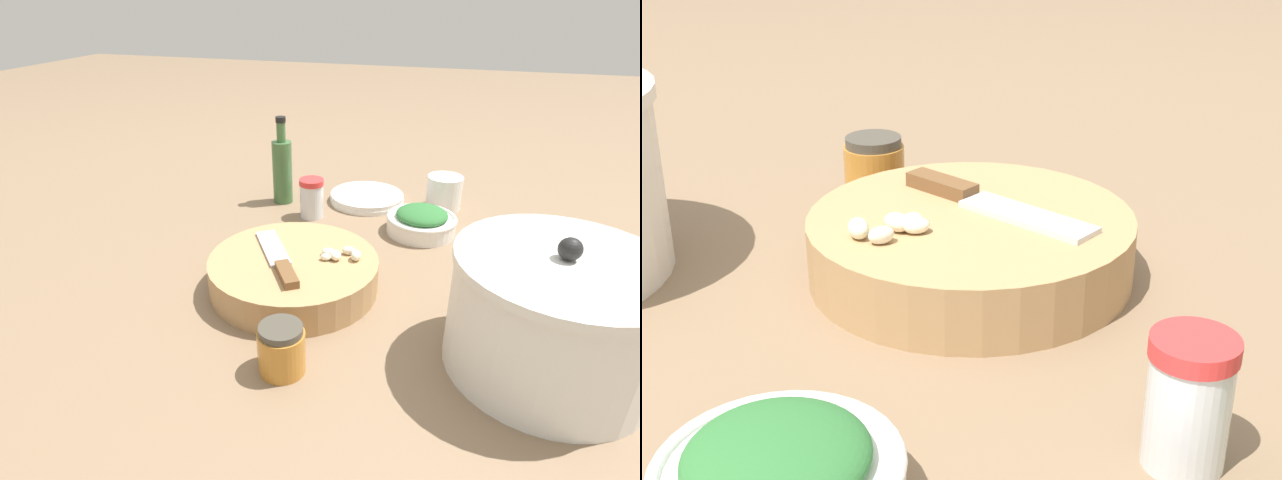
% 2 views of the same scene
% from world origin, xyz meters
% --- Properties ---
extents(ground_plane, '(5.00, 5.00, 0.00)m').
position_xyz_m(ground_plane, '(0.00, 0.00, 0.00)').
color(ground_plane, '#7F664C').
extents(cutting_board, '(0.28, 0.28, 0.05)m').
position_xyz_m(cutting_board, '(0.09, -0.05, 0.03)').
color(cutting_board, tan).
rests_on(cutting_board, ground_plane).
extents(chef_knife, '(0.18, 0.13, 0.01)m').
position_xyz_m(chef_knife, '(0.11, -0.07, 0.06)').
color(chef_knife, brown).
rests_on(chef_knife, cutting_board).
extents(garlic_cloves, '(0.05, 0.07, 0.02)m').
position_xyz_m(garlic_cloves, '(0.07, 0.02, 0.06)').
color(garlic_cloves, silver).
rests_on(garlic_cloves, cutting_board).
extents(herb_bowl, '(0.14, 0.14, 0.06)m').
position_xyz_m(herb_bowl, '(-0.18, 0.13, 0.03)').
color(herb_bowl, silver).
rests_on(herb_bowl, ground_plane).
extents(spice_jar, '(0.05, 0.05, 0.09)m').
position_xyz_m(spice_jar, '(-0.19, -0.11, 0.04)').
color(spice_jar, silver).
rests_on(spice_jar, ground_plane).
extents(coffee_mug, '(0.11, 0.08, 0.07)m').
position_xyz_m(coffee_mug, '(-0.32, 0.16, 0.04)').
color(coffee_mug, silver).
rests_on(coffee_mug, ground_plane).
extents(plate_stack, '(0.17, 0.17, 0.02)m').
position_xyz_m(plate_stack, '(-0.31, -0.01, 0.01)').
color(plate_stack, silver).
rests_on(plate_stack, ground_plane).
extents(honey_jar, '(0.06, 0.06, 0.07)m').
position_xyz_m(honey_jar, '(0.29, 0.00, 0.03)').
color(honey_jar, '#BC7A2D').
rests_on(honey_jar, ground_plane).
extents(oil_bottle, '(0.04, 0.04, 0.20)m').
position_xyz_m(oil_bottle, '(-0.25, -0.20, 0.08)').
color(oil_bottle, '#3D6638').
rests_on(oil_bottle, ground_plane).
extents(stock_pot, '(0.26, 0.26, 0.19)m').
position_xyz_m(stock_pot, '(0.18, 0.33, 0.08)').
color(stock_pot, silver).
rests_on(stock_pot, ground_plane).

